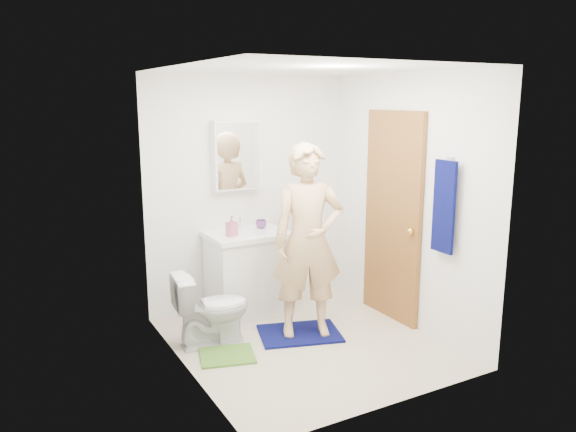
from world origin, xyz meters
The scene contains 22 objects.
floor centered at (0.00, 0.00, -0.01)m, with size 2.20×2.40×0.02m, color beige.
ceiling centered at (0.00, 0.00, 2.41)m, with size 2.20×2.40×0.02m, color white.
wall_back centered at (0.00, 1.21, 1.20)m, with size 2.20×0.02×2.40m, color white.
wall_front centered at (0.00, -1.21, 1.20)m, with size 2.20×0.02×2.40m, color white.
wall_left centered at (-1.11, 0.00, 1.20)m, with size 0.02×2.40×2.40m, color white.
wall_right centered at (1.11, 0.00, 1.20)m, with size 0.02×2.40×2.40m, color white.
vanity_cabinet centered at (-0.15, 0.91, 0.40)m, with size 0.75×0.55×0.80m, color white.
countertop centered at (-0.15, 0.91, 0.83)m, with size 0.79×0.59×0.05m, color white.
sink_basin centered at (-0.15, 0.91, 0.84)m, with size 0.40×0.40×0.03m, color white.
faucet centered at (-0.15, 1.09, 0.91)m, with size 0.03×0.03×0.12m, color silver.
medicine_cabinet centered at (-0.15, 1.14, 1.60)m, with size 0.50×0.12×0.70m, color white.
mirror_panel centered at (-0.15, 1.08, 1.60)m, with size 0.46×0.01×0.66m, color white.
door centered at (1.07, 0.15, 1.02)m, with size 0.05×0.80×2.05m, color #9F652B.
door_knob centered at (1.03, -0.17, 0.95)m, with size 0.07×0.07×0.07m, color gold.
towel centered at (1.03, -0.57, 1.25)m, with size 0.03×0.24×0.80m, color #080C4D.
towel_hook centered at (1.07, -0.57, 1.67)m, with size 0.02×0.02×0.06m, color silver.
toilet centered at (-0.75, 0.39, 0.34)m, with size 0.37×0.66×0.67m, color white.
bath_mat centered at (0.04, 0.18, 0.01)m, with size 0.74×0.53×0.02m, color #080C4D.
green_rug centered at (-0.73, 0.08, 0.01)m, with size 0.46×0.39×0.02m, color #548B2E.
soap_dispenser centered at (-0.34, 0.84, 0.95)m, with size 0.09×0.09×0.20m, color #C35B7E.
toothbrush_cup centered at (0.05, 0.99, 0.89)m, with size 0.11×0.11×0.09m, color #6B397E.
man centered at (0.10, 0.14, 0.90)m, with size 0.64×0.42×1.76m, color tan.
Camera 1 is at (-2.41, -4.06, 2.17)m, focal length 35.00 mm.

